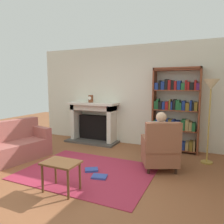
# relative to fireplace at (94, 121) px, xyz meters

# --- Properties ---
(ground) EXTENTS (14.00, 14.00, 0.00)m
(ground) POSITION_rel_fireplace_xyz_m (0.98, -2.30, -0.60)
(ground) COLOR brown
(back_wall) EXTENTS (5.60, 0.10, 2.70)m
(back_wall) POSITION_rel_fireplace_xyz_m (0.98, 0.25, 0.75)
(back_wall) COLOR silver
(back_wall) RESTS_ON ground
(area_rug) EXTENTS (2.40, 1.80, 0.01)m
(area_rug) POSITION_rel_fireplace_xyz_m (0.98, -2.00, -0.60)
(area_rug) COLOR #A52A43
(area_rug) RESTS_ON ground
(fireplace) EXTENTS (1.50, 0.64, 1.15)m
(fireplace) POSITION_rel_fireplace_xyz_m (0.00, 0.00, 0.00)
(fireplace) COLOR #4C4742
(fireplace) RESTS_ON ground
(mantel_clock) EXTENTS (0.14, 0.14, 0.21)m
(mantel_clock) POSITION_rel_fireplace_xyz_m (-0.03, -0.10, 0.65)
(mantel_clock) COLOR brown
(mantel_clock) RESTS_ON fireplace
(bookshelf) EXTENTS (1.12, 0.32, 2.06)m
(bookshelf) POSITION_rel_fireplace_xyz_m (2.28, 0.03, 0.39)
(bookshelf) COLOR brown
(bookshelf) RESTS_ON ground
(armchair_reading) EXTENTS (0.84, 0.83, 0.97)m
(armchair_reading) POSITION_rel_fireplace_xyz_m (2.22, -1.35, -0.18)
(armchair_reading) COLOR #331E14
(armchair_reading) RESTS_ON ground
(seated_reader) EXTENTS (0.51, 0.60, 1.14)m
(seated_reader) POSITION_rel_fireplace_xyz_m (2.17, -1.24, 0.02)
(seated_reader) COLOR silver
(seated_reader) RESTS_ON ground
(sofa_floral) EXTENTS (1.05, 1.81, 0.85)m
(sofa_floral) POSITION_rel_fireplace_xyz_m (-0.88, -2.21, -0.28)
(sofa_floral) COLOR #A45B53
(sofa_floral) RESTS_ON ground
(side_table) EXTENTS (0.56, 0.39, 0.47)m
(side_table) POSITION_rel_fireplace_xyz_m (1.00, -2.80, -0.20)
(side_table) COLOR brown
(side_table) RESTS_ON ground
(scattered_books) EXTENTS (0.58, 0.47, 0.04)m
(scattered_books) POSITION_rel_fireplace_xyz_m (1.17, -2.05, -0.57)
(scattered_books) COLOR #334CA5
(scattered_books) RESTS_ON area_rug
(floor_lamp) EXTENTS (0.32, 0.32, 1.76)m
(floor_lamp) POSITION_rel_fireplace_xyz_m (3.04, -0.54, 0.89)
(floor_lamp) COLOR #B7933F
(floor_lamp) RESTS_ON ground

